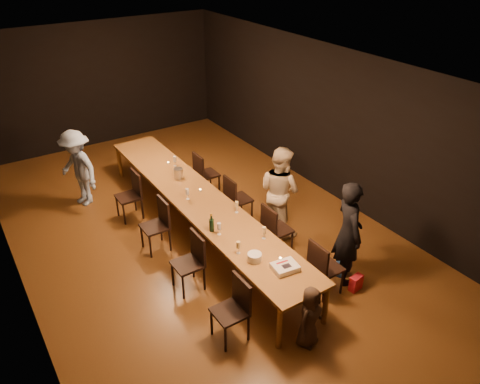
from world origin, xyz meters
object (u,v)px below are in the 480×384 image
woman_tan (280,191)px  ice_bucket (178,173)px  table (198,200)px  woman_birthday (348,233)px  chair_left_2 (155,226)px  champagne_bottle (211,222)px  chair_right_2 (239,198)px  chair_left_3 (128,196)px  chair_right_3 (207,173)px  man_blue (78,168)px  chair_right_1 (278,229)px  child (310,317)px  chair_left_1 (187,264)px  plate_stack (255,257)px  birthday_cake (285,267)px  chair_right_0 (326,267)px  chair_left_0 (230,312)px

woman_tan → ice_bucket: (-1.22, 1.54, 0.02)m
table → woman_birthday: (1.31, -2.33, 0.16)m
woman_birthday → woman_tan: bearing=21.9°
chair_left_2 → champagne_bottle: champagne_bottle is taller
woman_birthday → chair_right_2: bearing=31.6°
table → champagne_bottle: bearing=-106.9°
chair_left_2 → chair_left_3: same height
chair_right_3 → woman_tan: size_ratio=0.56×
chair_left_2 → man_blue: size_ratio=0.60×
man_blue → champagne_bottle: (1.13, -3.24, 0.13)m
chair_right_2 → ice_bucket: 1.23m
chair_right_1 → child: 2.04m
chair_right_2 → child: size_ratio=1.01×
chair_right_2 → chair_left_3: same height
chair_left_1 → man_blue: size_ratio=0.60×
chair_right_3 → man_blue: 2.53m
chair_right_2 → plate_stack: 2.26m
birthday_cake → child: bearing=-90.8°
chair_left_1 → ice_bucket: (0.90, 2.05, 0.38)m
chair_right_3 → chair_left_2: 2.08m
chair_left_3 → birthday_cake: size_ratio=2.45×
chair_left_2 → man_blue: (-0.59, 2.23, 0.32)m
chair_right_0 → chair_right_3: bearing=180.0°
champagne_bottle → chair_right_2: bearing=41.2°
chair_right_1 → man_blue: man_blue is taller
plate_stack → chair_left_2: bearing=108.9°
plate_stack → ice_bucket: 2.84m
table → chair_left_2: 0.88m
ice_bucket → plate_stack: bearing=-94.4°
chair_right_3 → woman_tan: woman_tan is taller
table → chair_left_1: 1.49m
chair_left_0 → ice_bucket: bearing=-15.5°
chair_right_1 → chair_right_3: size_ratio=1.00×
chair_right_2 → birthday_cake: 2.53m
chair_left_0 → plate_stack: bearing=-58.6°
chair_left_3 → ice_bucket: size_ratio=4.76×
woman_birthday → plate_stack: woman_birthday is taller
chair_right_0 → chair_left_1: (-1.70, 1.20, 0.00)m
chair_right_0 → plate_stack: chair_right_0 is taller
chair_right_0 → chair_left_1: bearing=-125.2°
chair_left_3 → ice_bucket: ice_bucket is taller
chair_right_2 → ice_bucket: bearing=-136.8°
woman_birthday → birthday_cake: bearing=112.8°
child → chair_left_0: bearing=122.0°
chair_right_1 → chair_right_2: bearing=180.0°
table → chair_left_3: size_ratio=6.45×
child → chair_left_1: bearing=94.1°
man_blue → ice_bucket: (1.49, -1.38, 0.07)m
ice_bucket → chair_right_0: bearing=-76.2°
chair_left_3 → birthday_cake: (0.92, -3.58, 0.33)m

